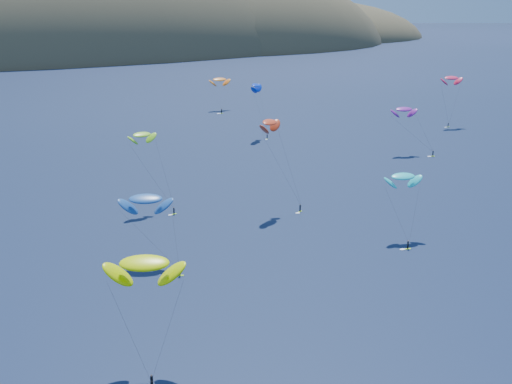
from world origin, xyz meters
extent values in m
ellipsoid|color=#3D3526|center=(20.00, 560.00, -12.60)|extent=(600.00, 300.00, 210.00)
ellipsoid|color=#3D3526|center=(180.00, 540.00, -9.36)|extent=(320.00, 220.00, 156.00)
ellipsoid|color=#3D3526|center=(300.00, 580.00, -5.04)|extent=(240.00, 180.00, 84.00)
cylinder|color=black|center=(-47.89, 30.84, 1.04)|extent=(0.37, 0.37, 1.70)
sphere|color=#8C6047|center=(-47.89, 30.84, 2.03)|extent=(0.29, 0.29, 0.29)
ellipsoid|color=#D2EF00|center=(-45.83, 38.57, 14.54)|extent=(11.56, 8.69, 5.85)
cube|color=#B3FF1C|center=(-19.97, 99.65, 0.03)|extent=(1.32, 0.64, 0.07)
cylinder|color=black|center=(-19.97, 99.65, 0.83)|extent=(0.30, 0.30, 1.35)
sphere|color=#8C6047|center=(-19.97, 99.65, 1.62)|extent=(0.23, 0.23, 0.23)
ellipsoid|color=#8FDF27|center=(-24.26, 107.85, 17.56)|extent=(7.52, 4.70, 3.89)
cube|color=#B3FF1C|center=(37.45, 164.91, 0.04)|extent=(1.14, 1.21, 0.07)
cylinder|color=black|center=(37.45, 164.91, 0.85)|extent=(0.30, 0.30, 1.38)
sphere|color=#8C6047|center=(37.45, 164.91, 1.65)|extent=(0.23, 0.23, 0.23)
ellipsoid|color=#0226BC|center=(35.74, 169.97, 17.87)|extent=(8.27, 8.64, 4.56)
cube|color=#B3FF1C|center=(14.26, 57.70, 0.04)|extent=(1.41, 0.64, 0.07)
cylinder|color=black|center=(14.26, 57.70, 0.89)|extent=(0.32, 0.32, 1.45)
sphere|color=#8C6047|center=(14.26, 57.70, 1.73)|extent=(0.24, 0.24, 0.24)
ellipsoid|color=#1DC6C9|center=(18.14, 65.42, 12.74)|extent=(8.55, 5.17, 4.46)
cube|color=#B3FF1C|center=(71.47, 119.14, 0.04)|extent=(1.48, 0.72, 0.08)
cylinder|color=black|center=(71.47, 119.14, 0.93)|extent=(0.33, 0.33, 1.52)
sphere|color=#8C6047|center=(71.47, 119.14, 1.81)|extent=(0.25, 0.25, 0.25)
ellipsoid|color=#7A198D|center=(66.24, 127.92, 13.72)|extent=(8.98, 5.65, 4.65)
cube|color=#B3FF1C|center=(107.49, 153.99, 0.03)|extent=(1.28, 0.50, 0.07)
cylinder|color=black|center=(107.49, 153.99, 0.82)|extent=(0.29, 0.29, 1.33)
sphere|color=#8C6047|center=(107.49, 153.99, 1.59)|extent=(0.22, 0.22, 0.22)
ellipsoid|color=#D52149|center=(110.40, 157.38, 17.71)|extent=(9.22, 5.06, 4.92)
cube|color=#B3FF1C|center=(6.99, 88.41, 0.04)|extent=(1.33, 1.12, 0.08)
cylinder|color=black|center=(6.99, 88.41, 0.89)|extent=(0.32, 0.32, 1.46)
sphere|color=#8C6047|center=(6.99, 88.41, 1.74)|extent=(0.24, 0.24, 0.24)
ellipsoid|color=red|center=(1.87, 94.14, 20.62)|extent=(8.58, 7.65, 4.43)
cube|color=#B3FF1C|center=(-31.40, 64.97, 0.04)|extent=(1.50, 0.95, 0.08)
cylinder|color=black|center=(-31.40, 64.97, 0.95)|extent=(0.34, 0.34, 1.55)
sphere|color=#8C6047|center=(-31.40, 64.97, 1.85)|extent=(0.26, 0.26, 0.26)
ellipsoid|color=#1E4E96|center=(-34.24, 74.63, 12.36)|extent=(10.60, 7.84, 5.37)
cube|color=#B3FF1C|center=(43.65, 218.26, 0.04)|extent=(1.56, 0.48, 0.09)
cylinder|color=black|center=(43.65, 218.26, 1.02)|extent=(0.36, 0.36, 1.66)
sphere|color=#8C6047|center=(43.65, 218.26, 1.98)|extent=(0.28, 0.28, 0.28)
ellipsoid|color=orange|center=(47.59, 228.98, 12.53)|extent=(9.31, 4.46, 5.15)
camera|label=1|loc=(-71.90, -48.67, 50.63)|focal=50.00mm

